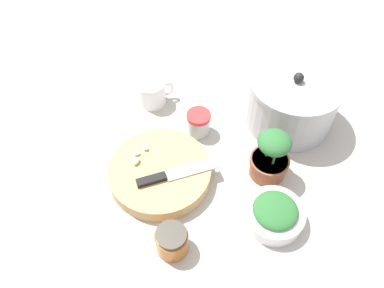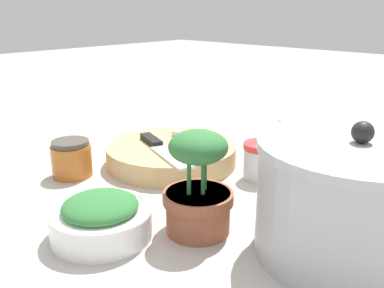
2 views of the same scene
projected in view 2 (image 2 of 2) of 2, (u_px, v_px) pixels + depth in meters
name	position (u px, v px, depth m)	size (l,w,h in m)	color
ground_plane	(195.00, 182.00, 0.81)	(5.00, 5.00, 0.00)	#B2ADA3
cutting_board	(171.00, 154.00, 0.90)	(0.27, 0.27, 0.04)	tan
chef_knife	(161.00, 148.00, 0.86)	(0.10, 0.21, 0.01)	black
garlic_cloves	(185.00, 134.00, 0.95)	(0.05, 0.07, 0.01)	silver
herb_bowl	(101.00, 217.00, 0.61)	(0.15, 0.15, 0.06)	white
spice_jar	(261.00, 161.00, 0.82)	(0.07, 0.07, 0.07)	silver
coffee_mug	(296.00, 135.00, 0.97)	(0.08, 0.11, 0.08)	white
honey_jar	(72.00, 159.00, 0.83)	(0.08, 0.08, 0.07)	#B26023
stock_pot	(354.00, 199.00, 0.56)	(0.26, 0.26, 0.18)	#B2B2B7
potted_herb	(198.00, 189.00, 0.62)	(0.10, 0.10, 0.16)	#935138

